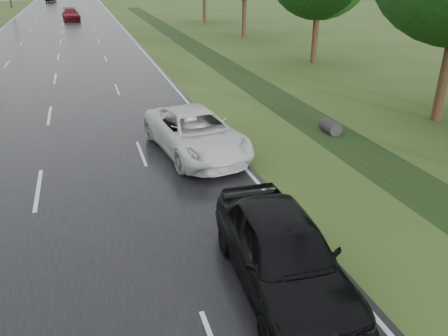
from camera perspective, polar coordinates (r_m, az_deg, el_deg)
The scene contains 7 objects.
road at distance 50.80m, azimuth -20.44°, elevation 15.92°, with size 14.00×180.00×0.04m, color black.
edge_stripe_east at distance 50.99m, azimuth -12.58°, elevation 16.88°, with size 0.12×180.00×0.01m, color silver.
center_line at distance 50.80m, azimuth -20.44°, elevation 15.95°, with size 0.12×180.00×0.01m, color silver.
drainage_ditch at distance 26.68m, azimuth 4.10°, elevation 10.80°, with size 2.20×120.00×0.56m.
white_pickup at distance 16.27m, azimuth -3.73°, elevation 4.67°, with size 2.61×5.66×1.57m, color silver.
dark_sedan at distance 9.48m, azimuth 7.62°, elevation -10.69°, with size 2.04×5.07×1.73m, color black.
far_car_red at distance 65.74m, azimuth -19.37°, elevation 18.40°, with size 2.12×5.20×1.51m, color maroon.
Camera 1 is at (1.87, -5.37, 6.34)m, focal length 35.00 mm.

